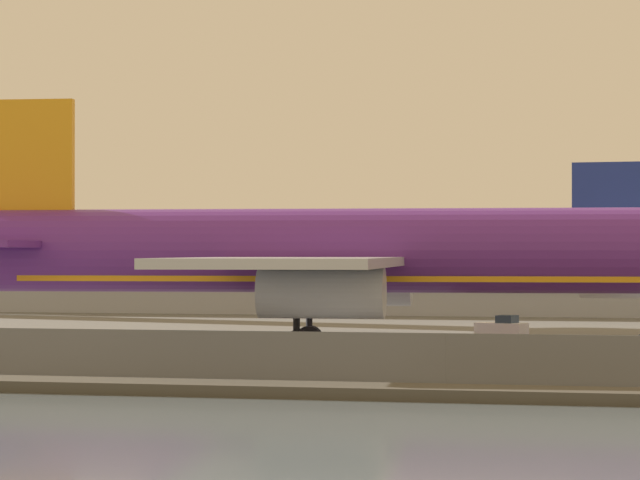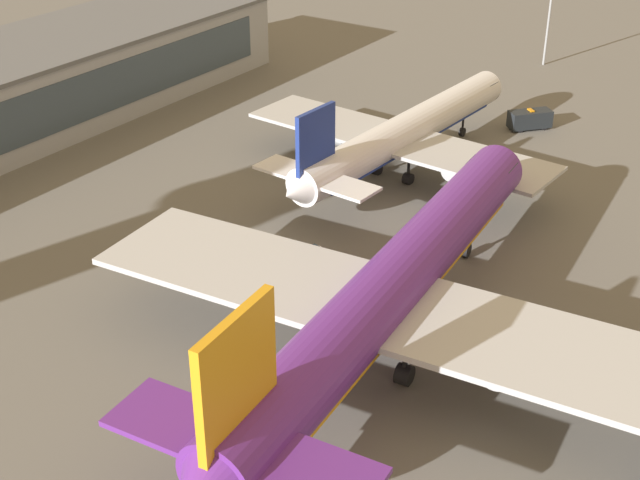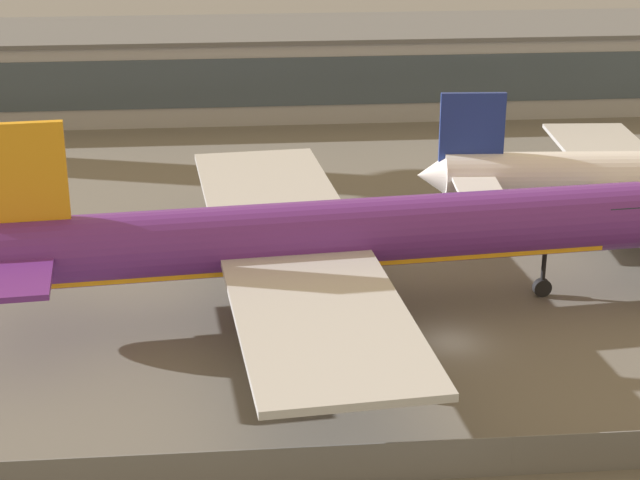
# 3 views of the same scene
# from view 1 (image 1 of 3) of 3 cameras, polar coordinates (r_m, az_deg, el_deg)

# --- Properties ---
(ground_plane) EXTENTS (500.00, 500.00, 0.00)m
(ground_plane) POSITION_cam_1_polar(r_m,az_deg,el_deg) (81.61, 6.34, -4.61)
(ground_plane) COLOR #66635E
(shoreline_seawall) EXTENTS (320.00, 3.00, 0.50)m
(shoreline_seawall) POSITION_cam_1_polar(r_m,az_deg,el_deg) (61.34, 4.17, -5.75)
(shoreline_seawall) COLOR #474238
(shoreline_seawall) RESTS_ON ground
(perimeter_fence) EXTENTS (280.00, 0.10, 2.40)m
(perimeter_fence) POSITION_cam_1_polar(r_m,az_deg,el_deg) (65.70, 4.76, -4.57)
(perimeter_fence) COLOR slate
(perimeter_fence) RESTS_ON ground
(cargo_jet_purple) EXTENTS (53.09, 45.89, 15.16)m
(cargo_jet_purple) POSITION_cam_1_polar(r_m,az_deg,el_deg) (88.09, 0.96, -0.54)
(cargo_jet_purple) COLOR #602889
(cargo_jet_purple) RESTS_ON ground
(baggage_tug) EXTENTS (3.54, 2.51, 1.80)m
(baggage_tug) POSITION_cam_1_polar(r_m,az_deg,el_deg) (99.22, 6.87, -3.40)
(baggage_tug) COLOR white
(baggage_tug) RESTS_ON ground
(terminal_building) EXTENTS (112.87, 19.20, 9.87)m
(terminal_building) POSITION_cam_1_polar(r_m,az_deg,el_deg) (148.47, 5.04, -0.82)
(terminal_building) COLOR #9EA3AD
(terminal_building) RESTS_ON ground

